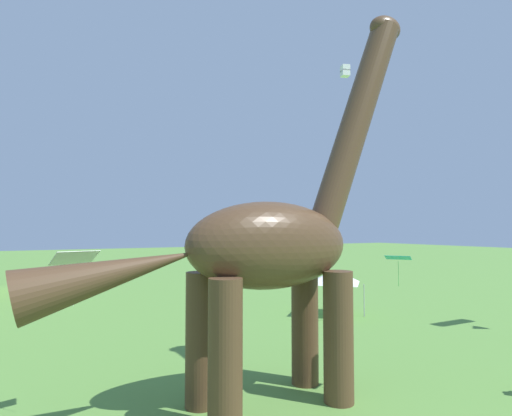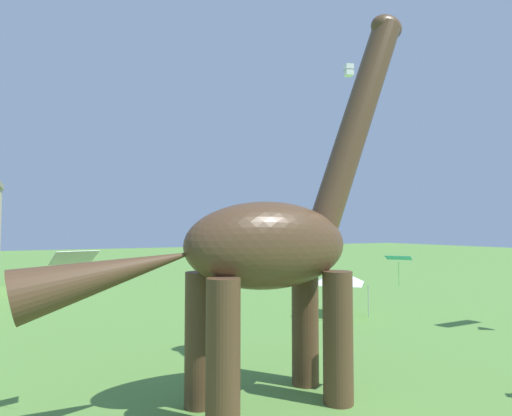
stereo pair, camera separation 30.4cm
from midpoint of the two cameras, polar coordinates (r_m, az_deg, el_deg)
The scene contains 5 objects.
dinosaur_sculpture at distance 13.89m, azimuth 1.08°, elevation -5.12°, with size 13.72×2.91×14.34m.
festival_canopy_tent at distance 28.69m, azimuth 10.36°, elevation -9.19°, with size 3.15×3.15×3.00m.
kite_mid_right at distance 15.15m, azimuth 18.30°, elevation -6.51°, with size 1.00×1.04×1.05m.
kite_far_right at distance 13.65m, azimuth -24.15°, elevation -6.30°, with size 1.40×1.10×1.64m.
kite_mid_center at distance 28.47m, azimuth 11.77°, elevation 17.86°, with size 0.63×0.63×0.71m.
Camera 1 is at (-7.57, -6.08, 5.73)m, focal length 29.28 mm.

